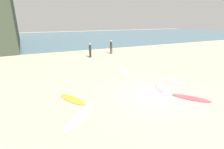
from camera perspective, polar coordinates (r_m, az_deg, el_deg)
ground_plane at (r=10.09m, az=14.60°, el=-7.21°), size 120.00×120.00×0.00m
ocean_water at (r=44.24m, az=-16.57°, el=12.41°), size 120.00×40.00×0.08m
surfboard_0 at (r=7.90m, az=-11.21°, el=-14.35°), size 2.10×2.28×0.08m
surfboard_1 at (r=10.46m, az=26.00°, el=-7.41°), size 1.76×2.01×0.07m
surfboard_2 at (r=12.66m, az=20.82°, el=-2.30°), size 1.35×1.98×0.06m
surfboard_3 at (r=13.91m, az=3.98°, el=0.77°), size 0.87×2.61×0.07m
surfboard_4 at (r=9.54m, az=-13.77°, el=-8.46°), size 1.44×2.02×0.07m
surfboard_5 at (r=11.29m, az=16.81°, el=-4.32°), size 1.30×2.08×0.09m
beachgoer_near at (r=19.62m, az=-7.70°, el=8.67°), size 0.39×0.39×1.70m
beachgoer_mid at (r=21.66m, az=-0.31°, el=9.92°), size 0.40×0.40×1.78m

